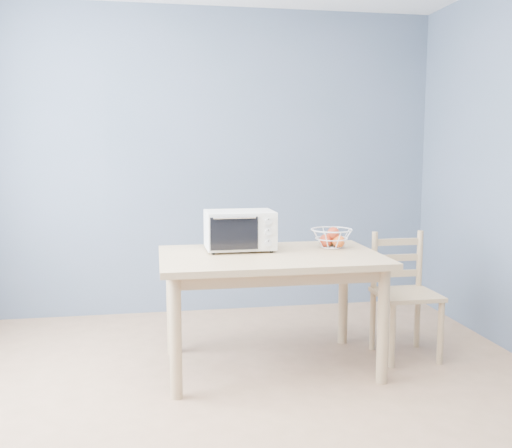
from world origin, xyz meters
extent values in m
cube|color=tan|center=(0.00, 0.00, -0.01)|extent=(4.00, 4.50, 0.01)
cube|color=slate|center=(0.00, 2.25, 1.30)|extent=(4.00, 0.01, 2.60)
cube|color=tan|center=(0.28, 0.84, 0.73)|extent=(1.40, 0.90, 0.04)
cylinder|color=tan|center=(-0.34, 0.47, 0.35)|extent=(0.07, 0.07, 0.71)
cylinder|color=tan|center=(0.90, 0.47, 0.35)|extent=(0.07, 0.07, 0.71)
cylinder|color=tan|center=(-0.34, 1.21, 0.35)|extent=(0.07, 0.07, 0.71)
cylinder|color=tan|center=(0.90, 1.21, 0.35)|extent=(0.07, 0.07, 0.71)
cube|color=silver|center=(0.11, 1.01, 0.89)|extent=(0.45, 0.30, 0.25)
cube|color=black|center=(0.05, 1.01, 0.89)|extent=(0.29, 0.26, 0.19)
cube|color=black|center=(0.05, 0.85, 0.89)|extent=(0.30, 0.01, 0.21)
cylinder|color=silver|center=(0.05, 0.84, 0.99)|extent=(0.27, 0.02, 0.01)
cube|color=silver|center=(0.27, 0.86, 0.89)|extent=(0.12, 0.01, 0.23)
cylinder|color=black|center=(-0.08, 0.89, 0.76)|extent=(0.02, 0.02, 0.01)
cylinder|color=black|center=(0.30, 0.90, 0.76)|extent=(0.02, 0.02, 0.01)
cylinder|color=black|center=(-0.08, 1.12, 0.76)|extent=(0.02, 0.02, 0.01)
cylinder|color=black|center=(0.30, 1.13, 0.76)|extent=(0.02, 0.02, 0.01)
cylinder|color=silver|center=(0.27, 0.85, 0.96)|extent=(0.04, 0.02, 0.04)
cylinder|color=silver|center=(0.27, 0.85, 0.89)|extent=(0.04, 0.02, 0.04)
cylinder|color=silver|center=(0.27, 0.85, 0.82)|extent=(0.04, 0.02, 0.04)
torus|color=silver|center=(0.73, 0.98, 0.88)|extent=(0.32, 0.32, 0.01)
torus|color=silver|center=(0.73, 0.98, 0.82)|extent=(0.25, 0.25, 0.01)
torus|color=silver|center=(0.73, 0.98, 0.76)|extent=(0.15, 0.15, 0.01)
sphere|color=red|center=(0.70, 1.00, 0.80)|extent=(0.09, 0.09, 0.09)
sphere|color=#DE591A|center=(0.78, 0.96, 0.80)|extent=(0.09, 0.09, 0.09)
sphere|color=#DFA856|center=(0.74, 1.04, 0.80)|extent=(0.08, 0.08, 0.08)
sphere|color=red|center=(0.74, 0.98, 0.85)|extent=(0.08, 0.08, 0.08)
cube|color=tan|center=(1.23, 0.86, 0.44)|extent=(0.40, 0.40, 0.03)
cylinder|color=tan|center=(1.06, 0.69, 0.21)|extent=(0.04, 0.04, 0.42)
cylinder|color=tan|center=(1.40, 0.69, 0.21)|extent=(0.04, 0.04, 0.42)
cylinder|color=tan|center=(1.06, 1.03, 0.21)|extent=(0.04, 0.04, 0.42)
cylinder|color=tan|center=(1.40, 1.03, 0.21)|extent=(0.04, 0.04, 0.42)
cylinder|color=tan|center=(1.06, 1.03, 0.63)|extent=(0.04, 0.04, 0.42)
cylinder|color=tan|center=(1.40, 1.03, 0.63)|extent=(0.04, 0.04, 0.42)
cube|color=tan|center=(1.23, 1.03, 0.54)|extent=(0.34, 0.02, 0.05)
cube|color=tan|center=(1.23, 1.03, 0.66)|extent=(0.34, 0.02, 0.05)
cube|color=tan|center=(1.23, 1.03, 0.77)|extent=(0.34, 0.02, 0.05)
camera|label=1|loc=(-0.43, -2.67, 1.41)|focal=40.00mm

